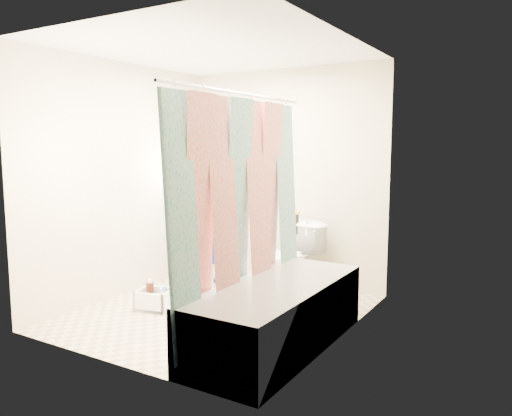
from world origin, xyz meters
The scene contains 14 objects.
floor centered at (0.00, 0.00, 0.00)m, with size 2.60×2.60×0.00m, color #C2B388.
ceiling centered at (0.00, 0.00, 2.40)m, with size 2.40×2.60×0.02m, color silver.
wall_back centered at (0.00, 1.30, 1.20)m, with size 2.40×0.02×2.40m, color beige.
wall_front centered at (0.00, -1.30, 1.20)m, with size 2.40×0.02×2.40m, color beige.
wall_left centered at (-1.20, 0.00, 1.20)m, with size 0.02×2.60×2.40m, color beige.
wall_right centered at (1.20, 0.00, 1.20)m, with size 0.02×2.60×2.40m, color beige.
bathtub centered at (0.85, -0.43, 0.27)m, with size 0.70×1.75×0.50m.
curtain_rod centered at (0.52, -0.43, 1.95)m, with size 0.02×0.02×1.90m, color silver.
shower_curtain centered at (0.52, -0.43, 1.02)m, with size 0.06×1.75×1.80m, color white.
toilet centered at (0.30, 0.85, 0.38)m, with size 0.42×0.74×0.75m, color white.
tank_lid centered at (0.26, 0.74, 0.44)m, with size 0.46×0.20×0.04m, color white.
tank_internals centered at (0.32, 1.05, 0.74)m, with size 0.18×0.09×0.25m.
plumber centered at (-0.56, 0.68, 0.83)m, with size 0.60×0.40×1.65m, color navy.
cleaning_caddy centered at (-0.57, -0.24, 0.09)m, with size 0.36×0.31×0.24m.
Camera 1 is at (2.62, -3.70, 1.56)m, focal length 35.00 mm.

